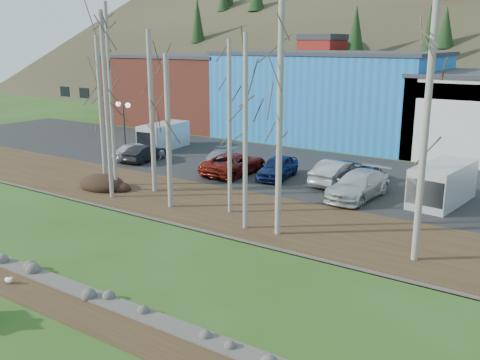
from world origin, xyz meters
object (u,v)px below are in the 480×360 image
Objects in this scene: seagull at (9,280)px; street_lamp at (124,114)px; car_6 at (349,172)px; car_1 at (145,153)px; van_white at (441,184)px; car_0 at (138,151)px; car_3 at (218,160)px; car_4 at (278,167)px; van_grey at (162,136)px; car_7 at (358,185)px; car_5 at (337,172)px; car_2 at (234,163)px.

street_lamp reaches higher than seagull.
seagull is at bearing 95.02° from car_6.
car_1 is 22.05m from van_white.
car_0 is 6.98m from car_3.
seagull is 22.02m from car_0.
seagull is 19.99m from car_4.
car_6 is at bearing 18.98° from street_lamp.
van_grey is at bearing 12.76° from car_6.
car_1 is 16.01m from car_6.
car_1 is 0.76× the size of van_grey.
car_6 is 3.68m from car_7.
van_white is at bearing 45.79° from seagull.
car_7 is at bearing 138.81° from car_5.
seagull is at bearing 113.38° from car_1.
car_6 is at bearing 62.13° from seagull.
car_5 is 0.89× the size of car_7.
street_lamp reaches higher than car_3.
van_grey reaches higher than seagull.
van_white is (22.71, 1.29, 0.44)m from car_0.
car_2 reaches higher than car_1.
car_3 is 0.81× the size of car_7.
car_7 is 1.01× the size of van_white.
street_lamp is 1.07× the size of car_0.
van_white is at bearing 176.28° from car_5.
car_1 is at bearing 9.78° from car_5.
street_lamp is 1.00× the size of car_4.
car_2 is 1.14× the size of car_5.
van_grey reaches higher than car_7.
car_5 is (9.11, 0.71, 0.16)m from car_3.
car_4 reaches higher than car_3.
seagull is 20.60m from car_3.
seagull is at bearing -112.78° from van_white.
car_4 is (11.96, 1.21, 0.05)m from car_0.
car_3 is 5.10m from car_4.
car_3 is (6.16, 1.30, -0.00)m from car_1.
van_grey reaches higher than car_1.
car_0 is at bearing 176.11° from car_4.
car_5 is at bearing -168.46° from car_2.
seagull is 0.08× the size of van_white.
seagull is at bearing -106.88° from car_7.
seagull is at bearing -96.12° from car_3.
car_1 is 0.81× the size of car_5.
car_6 is 18.08m from van_grey.
car_3 is at bearing 175.78° from car_7.
street_lamp is at bearing -94.23° from van_grey.
car_2 reaches higher than car_3.
van_grey is (-2.25, 4.53, 0.44)m from car_1.
seagull is at bearing -66.65° from van_grey.
car_6 is (15.75, 2.91, 0.07)m from car_1.
street_lamp is 3.15m from car_0.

